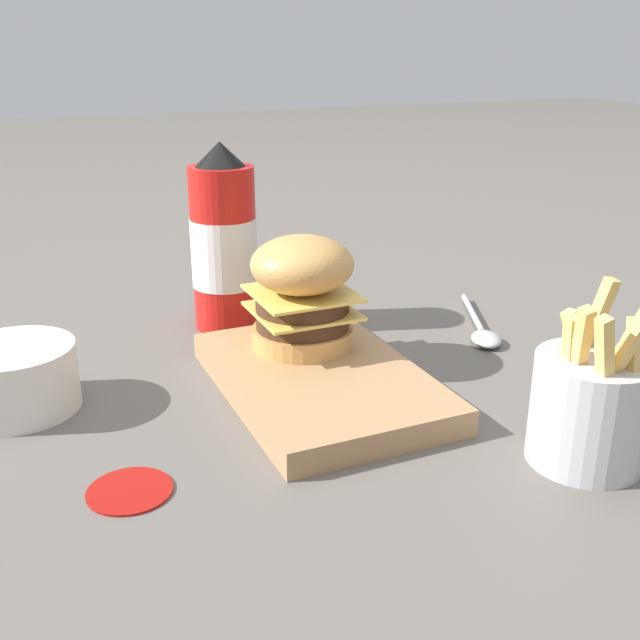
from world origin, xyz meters
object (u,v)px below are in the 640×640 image
(serving_board, at_px, (320,380))
(side_bowl, at_px, (16,376))
(burger, at_px, (302,291))
(fries_basket, at_px, (590,406))
(spoon, at_px, (483,333))
(ketchup_bottle, at_px, (224,245))

(serving_board, relative_size, side_bowl, 2.44)
(burger, distance_m, fries_basket, 0.30)
(serving_board, xyz_separation_m, side_bowl, (0.08, 0.27, 0.02))
(serving_board, height_order, spoon, serving_board)
(burger, relative_size, side_bowl, 1.04)
(burger, height_order, spoon, burger)
(ketchup_bottle, bearing_deg, burger, -166.98)
(burger, distance_m, side_bowl, 0.28)
(serving_board, bearing_deg, burger, -6.96)
(ketchup_bottle, bearing_deg, serving_board, -172.57)
(burger, distance_m, ketchup_bottle, 0.16)
(spoon, bearing_deg, fries_basket, 6.63)
(serving_board, bearing_deg, spoon, -77.22)
(spoon, bearing_deg, side_bowl, -68.73)
(serving_board, xyz_separation_m, ketchup_bottle, (0.21, 0.03, 0.09))
(burger, bearing_deg, side_bowl, 85.60)
(side_bowl, height_order, spoon, side_bowl)
(burger, bearing_deg, spoon, -92.25)
(fries_basket, relative_size, spoon, 0.91)
(ketchup_bottle, distance_m, side_bowl, 0.28)
(burger, relative_size, spoon, 0.70)
(ketchup_bottle, bearing_deg, fries_basket, -157.36)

